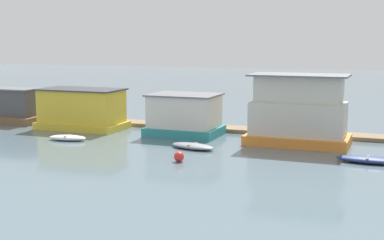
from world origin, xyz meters
The scene contains 10 objects.
ground_plane centered at (0.00, 0.00, 0.00)m, with size 200.00×200.00×0.00m, color slate.
dock_walkway centered at (0.00, 3.26, 0.15)m, with size 51.00×2.13×0.30m, color #846B4C.
houseboat_brown centered at (-18.82, 0.54, 1.41)m, with size 7.19×3.35×6.80m.
houseboat_yellow centered at (-10.26, -0.22, 1.65)m, with size 7.20×3.92×3.39m.
houseboat_teal centered at (-1.01, 0.01, 1.57)m, with size 5.55×4.19×3.26m.
houseboat_orange centered at (7.93, -0.45, 2.28)m, with size 7.24×4.11×5.02m.
dinghy_white centered at (-8.32, -5.22, 0.20)m, with size 3.01×1.58×0.40m.
dinghy_grey centered at (1.52, -4.79, 0.19)m, with size 3.49×2.00×0.39m.
dinghy_navy centered at (13.00, -4.92, 0.21)m, with size 3.81×1.42×0.41m.
buoy_red centered at (2.14, -8.74, 0.32)m, with size 0.64×0.64×0.64m, color red.
Camera 1 is at (14.47, -38.39, 7.40)m, focal length 50.00 mm.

